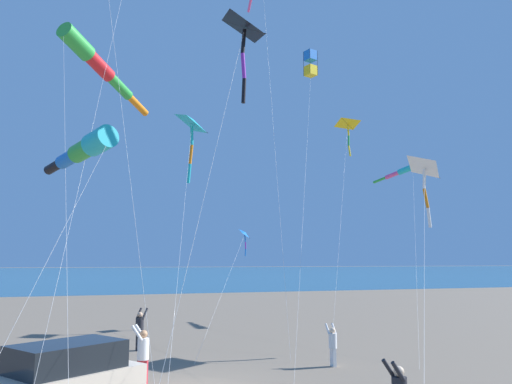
% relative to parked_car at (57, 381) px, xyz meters
% --- Properties ---
extents(ocean_water_strip, '(240.00, 600.00, 0.01)m').
position_rel_parked_car_xyz_m(ocean_water_strip, '(-166.69, 3.64, -0.95)').
color(ocean_water_strip, '#285B7A').
rests_on(ocean_water_strip, ground_plane).
extents(parked_car, '(3.97, 4.59, 1.85)m').
position_rel_parked_car_xyz_m(parked_car, '(0.00, 0.00, 0.00)').
color(parked_car, beige).
rests_on(parked_car, ground_plane).
extents(person_child_green_jacket, '(0.65, 0.63, 1.81)m').
position_rel_parked_car_xyz_m(person_child_green_jacket, '(-9.40, 2.71, 0.04)').
color(person_child_green_jacket, '#232328').
rests_on(person_child_green_jacket, ground_plane).
extents(person_child_grey_jacket, '(0.57, 0.65, 1.88)m').
position_rel_parked_car_xyz_m(person_child_grey_jacket, '(-2.96, 2.32, 0.07)').
color(person_child_grey_jacket, '#B72833').
rests_on(person_child_grey_jacket, ground_plane).
extents(person_bystander_far, '(0.47, 0.37, 1.55)m').
position_rel_parked_car_xyz_m(person_bystander_far, '(-3.85, 9.35, -0.11)').
color(person_bystander_far, silver).
rests_on(person_bystander_far, ground_plane).
extents(kite_delta_white_trailing, '(10.73, 5.40, 5.82)m').
position_rel_parked_car_xyz_m(kite_delta_white_trailing, '(-15.84, 9.39, 4.53)').
color(kite_delta_white_trailing, blue).
rests_on(kite_delta_white_trailing, ground_plane).
extents(kite_delta_orange_high_right, '(11.85, 3.33, 10.77)m').
position_rel_parked_car_xyz_m(kite_delta_orange_high_right, '(-8.86, 4.82, 9.26)').
color(kite_delta_orange_high_right, '#1EB7C6').
rests_on(kite_delta_orange_high_right, ground_plane).
extents(kite_windsock_long_streamer_right, '(16.20, 9.34, 10.49)m').
position_rel_parked_car_xyz_m(kite_windsock_long_streamer_right, '(-16.45, 20.82, 9.09)').
color(kite_windsock_long_streamer_right, '#1EB7C6').
rests_on(kite_windsock_long_streamer_right, ground_plane).
extents(kite_windsock_rainbow_low_near, '(6.72, 3.02, 7.56)m').
position_rel_parked_car_xyz_m(kite_windsock_rainbow_low_near, '(-1.17, 0.36, 6.11)').
color(kite_windsock_rainbow_low_near, '#1EB7C6').
rests_on(kite_windsock_rainbow_low_near, ground_plane).
extents(kite_delta_blue_topmost, '(13.55, 10.32, 8.79)m').
position_rel_parked_car_xyz_m(kite_delta_blue_topmost, '(-5.82, 15.25, 7.23)').
color(kite_delta_blue_topmost, white).
rests_on(kite_delta_blue_topmost, ground_plane).
extents(kite_windsock_black_fish_shape, '(16.64, 4.65, 14.46)m').
position_rel_parked_car_xyz_m(kite_windsock_black_fish_shape, '(-10.71, 0.42, 12.41)').
color(kite_windsock_black_fish_shape, green).
rests_on(kite_windsock_black_fish_shape, ground_plane).
extents(kite_delta_purple_drifting, '(10.89, 7.13, 13.18)m').
position_rel_parked_car_xyz_m(kite_delta_purple_drifting, '(-15.00, 16.16, 11.82)').
color(kite_delta_purple_drifting, yellow).
rests_on(kite_delta_purple_drifting, ground_plane).
extents(kite_box_long_streamer_left, '(13.24, 6.83, 17.29)m').
position_rel_parked_car_xyz_m(kite_box_long_streamer_left, '(-14.57, 13.36, 15.49)').
color(kite_box_long_streamer_left, blue).
rests_on(kite_box_long_streamer_left, ground_plane).
extents(kite_delta_red_high_left, '(4.47, 3.99, 11.29)m').
position_rel_parked_car_xyz_m(kite_delta_red_high_left, '(-0.01, 4.81, 9.91)').
color(kite_delta_red_high_left, black).
rests_on(kite_delta_red_high_left, ground_plane).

